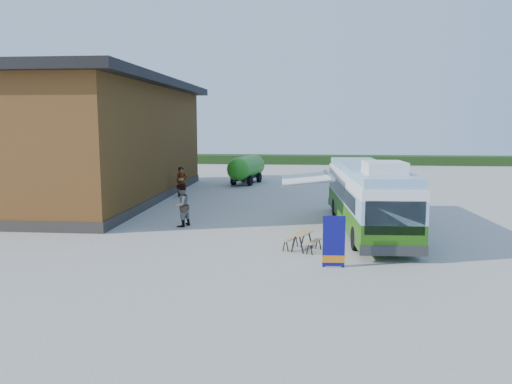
# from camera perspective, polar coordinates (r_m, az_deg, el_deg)

# --- Properties ---
(ground) EXTENTS (100.00, 100.00, 0.00)m
(ground) POSITION_cam_1_polar(r_m,az_deg,el_deg) (21.25, -0.60, -5.15)
(ground) COLOR #BCB7AD
(ground) RESTS_ON ground
(barn) EXTENTS (9.60, 21.20, 7.50)m
(barn) POSITION_cam_1_polar(r_m,az_deg,el_deg) (33.12, -17.20, 5.48)
(barn) COLOR brown
(barn) RESTS_ON ground
(hedge) EXTENTS (40.00, 3.00, 1.00)m
(hedge) POSITION_cam_1_polar(r_m,az_deg,el_deg) (59.03, 11.03, 3.63)
(hedge) COLOR #264419
(hedge) RESTS_ON ground
(bus) EXTENTS (2.85, 11.07, 3.37)m
(bus) POSITION_cam_1_polar(r_m,az_deg,el_deg) (22.81, 12.59, -0.33)
(bus) COLOR #377613
(bus) RESTS_ON ground
(awning) EXTENTS (2.42, 3.74, 0.48)m
(awning) POSITION_cam_1_polar(r_m,az_deg,el_deg) (22.89, 6.16, 2.01)
(awning) COLOR white
(awning) RESTS_ON ground
(banner) EXTENTS (0.76, 0.21, 1.75)m
(banner) POSITION_cam_1_polar(r_m,az_deg,el_deg) (16.95, 8.87, -6.15)
(banner) COLOR navy
(banner) RESTS_ON ground
(picnic_table) EXTENTS (1.51, 1.44, 0.68)m
(picnic_table) POSITION_cam_1_polar(r_m,az_deg,el_deg) (19.04, 5.30, -5.18)
(picnic_table) COLOR tan
(picnic_table) RESTS_ON ground
(person_a) EXTENTS (0.84, 0.72, 1.94)m
(person_a) POSITION_cam_1_polar(r_m,az_deg,el_deg) (32.87, -8.52, 1.15)
(person_a) COLOR #999999
(person_a) RESTS_ON ground
(person_b) EXTENTS (1.09, 1.19, 1.99)m
(person_b) POSITION_cam_1_polar(r_m,az_deg,el_deg) (23.43, -8.57, -1.52)
(person_b) COLOR #999999
(person_b) RESTS_ON ground
(slurry_tanker) EXTENTS (2.57, 5.81, 2.18)m
(slurry_tanker) POSITION_cam_1_polar(r_m,az_deg,el_deg) (39.44, -1.09, 2.78)
(slurry_tanker) COLOR #268217
(slurry_tanker) RESTS_ON ground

